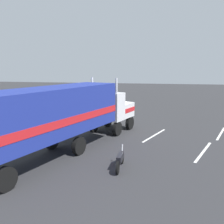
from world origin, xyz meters
TOP-DOWN VIEW (x-y plane):
  - ground_plane at (0.00, 0.00)m, footprint 120.00×120.00m
  - lane_stripe_near at (-1.79, -3.50)m, footprint 4.17×1.70m
  - lane_stripe_mid at (-5.02, -6.69)m, footprint 4.18×1.68m
  - lane_stripe_far at (-0.12, -8.76)m, footprint 4.21×1.58m
  - semi_truck at (-6.64, 1.91)m, footprint 14.22×6.79m
  - person_bystander at (-3.82, 3.12)m, footprint 0.34×0.46m
  - motorcycle at (-8.67, -1.93)m, footprint 2.11×0.24m

SIDE VIEW (x-z plane):
  - ground_plane at x=0.00m, z-range 0.00..0.00m
  - lane_stripe_near at x=-1.79m, z-range 0.00..0.01m
  - lane_stripe_mid at x=-5.02m, z-range 0.00..0.01m
  - lane_stripe_far at x=-0.12m, z-range 0.00..0.01m
  - motorcycle at x=-8.67m, z-range -0.08..1.04m
  - person_bystander at x=-3.82m, z-range 0.08..1.71m
  - semi_truck at x=-6.64m, z-range 0.27..4.77m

